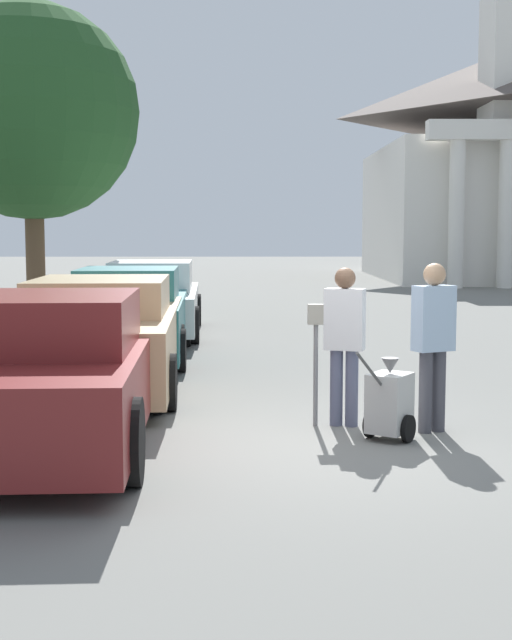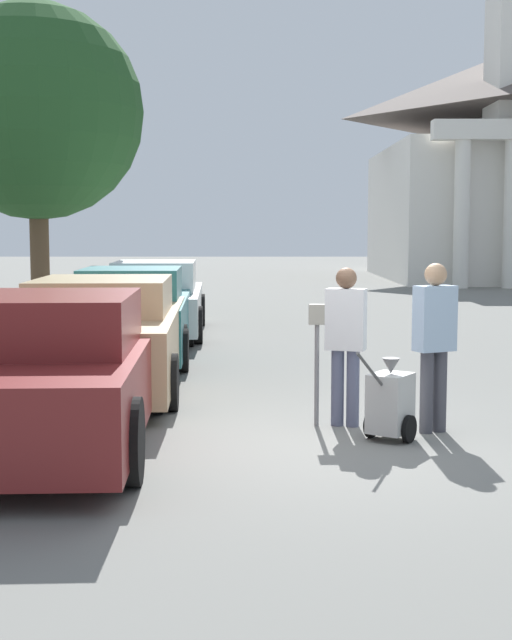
% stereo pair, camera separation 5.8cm
% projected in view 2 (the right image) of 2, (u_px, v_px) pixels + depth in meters
% --- Properties ---
extents(ground_plane, '(120.00, 120.00, 0.00)m').
position_uv_depth(ground_plane, '(306.00, 447.00, 8.76)').
color(ground_plane, slate).
extents(parked_car_maroon, '(2.19, 4.77, 1.52)m').
position_uv_depth(parked_car_maroon, '(48.00, 375.00, 8.76)').
color(parked_car_maroon, maroon).
rests_on(parked_car_maroon, ground_plane).
extents(parked_car_tan, '(2.25, 5.30, 1.49)m').
position_uv_depth(parked_car_tan, '(104.00, 336.00, 11.99)').
color(parked_car_tan, tan).
rests_on(parked_car_tan, ground_plane).
extents(parked_car_teal, '(2.07, 4.72, 1.51)m').
position_uv_depth(parked_car_teal, '(132.00, 317.00, 14.68)').
color(parked_car_teal, '#23666B').
rests_on(parked_car_teal, ground_plane).
extents(parked_car_white, '(2.10, 5.12, 1.49)m').
position_uv_depth(parked_car_white, '(155.00, 301.00, 18.07)').
color(parked_car_white, silver).
rests_on(parked_car_white, ground_plane).
extents(parking_meter, '(0.18, 0.09, 1.33)m').
position_uv_depth(parking_meter, '(316.00, 341.00, 9.64)').
color(parking_meter, slate).
rests_on(parking_meter, ground_plane).
extents(person_worker, '(0.47, 0.34, 1.73)m').
position_uv_depth(person_worker, '(344.00, 336.00, 9.62)').
color(person_worker, '#515670').
rests_on(person_worker, ground_plane).
extents(person_supervisor, '(0.47, 0.37, 1.79)m').
position_uv_depth(person_supervisor, '(433.00, 336.00, 9.32)').
color(person_supervisor, '#3F3F47').
rests_on(person_supervisor, ground_plane).
extents(equipment_cart, '(0.71, 0.93, 1.00)m').
position_uv_depth(equipment_cart, '(389.00, 403.00, 9.03)').
color(equipment_cart, '#B2B2AD').
rests_on(equipment_cart, ground_plane).
extents(church, '(9.09, 13.16, 22.84)m').
position_uv_depth(church, '(492.00, 149.00, 37.70)').
color(church, silver).
rests_on(church, ground_plane).
extents(shade_tree, '(4.93, 4.93, 7.27)m').
position_uv_depth(shade_tree, '(35.00, 113.00, 20.38)').
color(shade_tree, brown).
rests_on(shade_tree, ground_plane).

